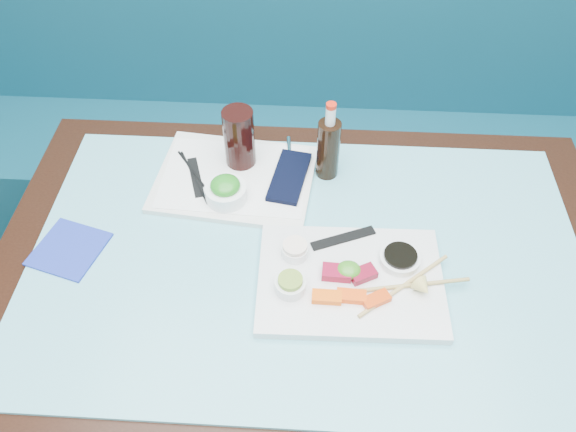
# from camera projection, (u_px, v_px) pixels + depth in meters

# --- Properties ---
(booth_bench) EXTENTS (3.00, 0.56, 1.17)m
(booth_bench) POSITION_uv_depth(u_px,v_px,m) (312.00, 138.00, 2.08)
(booth_bench) COLOR #0D4457
(booth_bench) RESTS_ON ground
(dining_table) EXTENTS (1.40, 0.90, 0.75)m
(dining_table) POSITION_uv_depth(u_px,v_px,m) (305.00, 281.00, 1.31)
(dining_table) COLOR black
(dining_table) RESTS_ON ground
(glass_top) EXTENTS (1.22, 0.76, 0.01)m
(glass_top) POSITION_uv_depth(u_px,v_px,m) (306.00, 258.00, 1.24)
(glass_top) COLOR #65BACA
(glass_top) RESTS_ON dining_table
(sashimi_plate) EXTENTS (0.39, 0.28, 0.02)m
(sashimi_plate) POSITION_uv_depth(u_px,v_px,m) (350.00, 281.00, 1.18)
(sashimi_plate) COLOR silver
(sashimi_plate) RESTS_ON glass_top
(salmon_left) EXTENTS (0.06, 0.03, 0.01)m
(salmon_left) POSITION_uv_depth(u_px,v_px,m) (327.00, 297.00, 1.14)
(salmon_left) COLOR #FF5A0A
(salmon_left) RESTS_ON sashimi_plate
(salmon_mid) EXTENTS (0.06, 0.03, 0.01)m
(salmon_mid) POSITION_uv_depth(u_px,v_px,m) (351.00, 296.00, 1.14)
(salmon_mid) COLOR #FF4A0A
(salmon_mid) RESTS_ON sashimi_plate
(salmon_right) EXTENTS (0.06, 0.05, 0.01)m
(salmon_right) POSITION_uv_depth(u_px,v_px,m) (376.00, 300.00, 1.13)
(salmon_right) COLOR #E33D09
(salmon_right) RESTS_ON sashimi_plate
(tuna_left) EXTENTS (0.06, 0.04, 0.02)m
(tuna_left) POSITION_uv_depth(u_px,v_px,m) (337.00, 273.00, 1.17)
(tuna_left) COLOR maroon
(tuna_left) RESTS_ON sashimi_plate
(tuna_right) EXTENTS (0.06, 0.06, 0.02)m
(tuna_right) POSITION_uv_depth(u_px,v_px,m) (363.00, 274.00, 1.17)
(tuna_right) COLOR maroon
(tuna_right) RESTS_ON sashimi_plate
(seaweed_garnish) EXTENTS (0.05, 0.05, 0.03)m
(seaweed_garnish) POSITION_uv_depth(u_px,v_px,m) (349.00, 270.00, 1.17)
(seaweed_garnish) COLOR #3A861F
(seaweed_garnish) RESTS_ON sashimi_plate
(ramekin_wasabi) EXTENTS (0.07, 0.07, 0.03)m
(ramekin_wasabi) POSITION_uv_depth(u_px,v_px,m) (290.00, 285.00, 1.15)
(ramekin_wasabi) COLOR white
(ramekin_wasabi) RESTS_ON sashimi_plate
(wasabi_fill) EXTENTS (0.06, 0.06, 0.01)m
(wasabi_fill) POSITION_uv_depth(u_px,v_px,m) (290.00, 280.00, 1.13)
(wasabi_fill) COLOR olive
(wasabi_fill) RESTS_ON ramekin_wasabi
(ramekin_ginger) EXTENTS (0.07, 0.07, 0.02)m
(ramekin_ginger) POSITION_uv_depth(u_px,v_px,m) (295.00, 251.00, 1.21)
(ramekin_ginger) COLOR white
(ramekin_ginger) RESTS_ON sashimi_plate
(ginger_fill) EXTENTS (0.06, 0.06, 0.01)m
(ginger_fill) POSITION_uv_depth(u_px,v_px,m) (295.00, 246.00, 1.20)
(ginger_fill) COLOR #FAE1CD
(ginger_fill) RESTS_ON ramekin_ginger
(soy_dish) EXTENTS (0.12, 0.12, 0.02)m
(soy_dish) POSITION_uv_depth(u_px,v_px,m) (400.00, 259.00, 1.20)
(soy_dish) COLOR white
(soy_dish) RESTS_ON sashimi_plate
(soy_fill) EXTENTS (0.09, 0.09, 0.01)m
(soy_fill) POSITION_uv_depth(u_px,v_px,m) (401.00, 255.00, 1.19)
(soy_fill) COLOR black
(soy_fill) RESTS_ON soy_dish
(lemon_wedge) EXTENTS (0.05, 0.05, 0.04)m
(lemon_wedge) POSITION_uv_depth(u_px,v_px,m) (423.00, 288.00, 1.14)
(lemon_wedge) COLOR #EAD26E
(lemon_wedge) RESTS_ON sashimi_plate
(chopstick_sleeve) EXTENTS (0.15, 0.08, 0.00)m
(chopstick_sleeve) POSITION_uv_depth(u_px,v_px,m) (343.00, 238.00, 1.24)
(chopstick_sleeve) COLOR black
(chopstick_sleeve) RESTS_ON sashimi_plate
(wooden_chopstick_a) EXTENTS (0.20, 0.17, 0.01)m
(wooden_chopstick_a) POSITION_uv_depth(u_px,v_px,m) (404.00, 285.00, 1.16)
(wooden_chopstick_a) COLOR tan
(wooden_chopstick_a) RESTS_ON sashimi_plate
(wooden_chopstick_b) EXTENTS (0.25, 0.06, 0.01)m
(wooden_chopstick_b) POSITION_uv_depth(u_px,v_px,m) (409.00, 285.00, 1.16)
(wooden_chopstick_b) COLOR #A98E4F
(wooden_chopstick_b) RESTS_ON sashimi_plate
(serving_tray) EXTENTS (0.41, 0.32, 0.01)m
(serving_tray) POSITION_uv_depth(u_px,v_px,m) (235.00, 179.00, 1.39)
(serving_tray) COLOR silver
(serving_tray) RESTS_ON glass_top
(paper_placemat) EXTENTS (0.36, 0.26, 0.00)m
(paper_placemat) POSITION_uv_depth(u_px,v_px,m) (235.00, 176.00, 1.38)
(paper_placemat) COLOR white
(paper_placemat) RESTS_ON serving_tray
(seaweed_bowl) EXTENTS (0.11, 0.11, 0.04)m
(seaweed_bowl) POSITION_uv_depth(u_px,v_px,m) (226.00, 193.00, 1.32)
(seaweed_bowl) COLOR white
(seaweed_bowl) RESTS_ON serving_tray
(seaweed_salad) EXTENTS (0.08, 0.08, 0.04)m
(seaweed_salad) POSITION_uv_depth(u_px,v_px,m) (225.00, 185.00, 1.30)
(seaweed_salad) COLOR #22801D
(seaweed_salad) RESTS_ON seaweed_bowl
(cola_glass) EXTENTS (0.09, 0.09, 0.16)m
(cola_glass) POSITION_uv_depth(u_px,v_px,m) (239.00, 138.00, 1.36)
(cola_glass) COLOR black
(cola_glass) RESTS_ON serving_tray
(navy_pouch) EXTENTS (0.11, 0.19, 0.01)m
(navy_pouch) POSITION_uv_depth(u_px,v_px,m) (289.00, 177.00, 1.37)
(navy_pouch) COLOR black
(navy_pouch) RESTS_ON serving_tray
(fork) EXTENTS (0.02, 0.08, 0.01)m
(fork) POSITION_uv_depth(u_px,v_px,m) (289.00, 148.00, 1.44)
(fork) COLOR silver
(fork) RESTS_ON serving_tray
(black_chopstick_a) EXTENTS (0.10, 0.18, 0.01)m
(black_chopstick_a) POSITION_uv_depth(u_px,v_px,m) (194.00, 177.00, 1.38)
(black_chopstick_a) COLOR black
(black_chopstick_a) RESTS_ON serving_tray
(black_chopstick_b) EXTENTS (0.13, 0.18, 0.01)m
(black_chopstick_b) POSITION_uv_depth(u_px,v_px,m) (197.00, 177.00, 1.38)
(black_chopstick_b) COLOR black
(black_chopstick_b) RESTS_ON serving_tray
(tray_sleeve) EXTENTS (0.07, 0.14, 0.00)m
(tray_sleeve) POSITION_uv_depth(u_px,v_px,m) (196.00, 177.00, 1.38)
(tray_sleeve) COLOR black
(tray_sleeve) RESTS_ON serving_tray
(cola_bottle_body) EXTENTS (0.06, 0.06, 0.16)m
(cola_bottle_body) POSITION_uv_depth(u_px,v_px,m) (328.00, 149.00, 1.35)
(cola_bottle_body) COLOR black
(cola_bottle_body) RESTS_ON glass_top
(cola_bottle_neck) EXTENTS (0.03, 0.03, 0.05)m
(cola_bottle_neck) POSITION_uv_depth(u_px,v_px,m) (331.00, 116.00, 1.28)
(cola_bottle_neck) COLOR white
(cola_bottle_neck) RESTS_ON cola_bottle_body
(cola_bottle_cap) EXTENTS (0.03, 0.03, 0.01)m
(cola_bottle_cap) POSITION_uv_depth(u_px,v_px,m) (331.00, 106.00, 1.25)
(cola_bottle_cap) COLOR red
(cola_bottle_cap) RESTS_ON cola_bottle_neck
(blue_napkin) EXTENTS (0.18, 0.18, 0.01)m
(blue_napkin) POSITION_uv_depth(u_px,v_px,m) (69.00, 249.00, 1.25)
(blue_napkin) COLOR #1C2F9B
(blue_napkin) RESTS_ON glass_top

